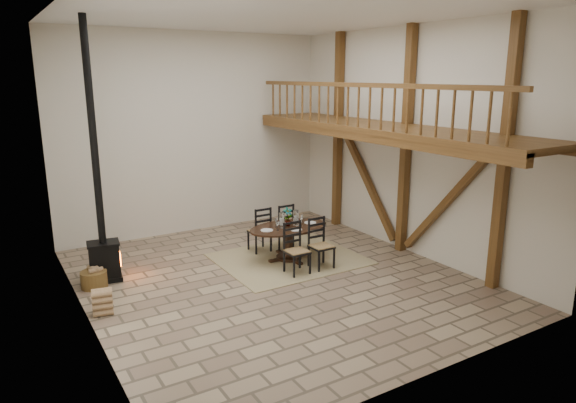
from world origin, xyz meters
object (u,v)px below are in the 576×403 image
wood_stove (101,225)px  log_basket (94,279)px  dining_table (289,241)px  log_stack (102,302)px

wood_stove → log_basket: wood_stove is taller
wood_stove → log_basket: (-0.27, -0.25, -0.97)m
log_basket → dining_table: bearing=-9.0°
wood_stove → log_stack: size_ratio=11.04×
dining_table → log_basket: size_ratio=4.14×
wood_stove → log_stack: bearing=-95.4°
dining_table → wood_stove: 3.88m
wood_stove → log_stack: 1.83m
wood_stove → log_stack: wood_stove is taller
dining_table → wood_stove: bearing=166.6°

